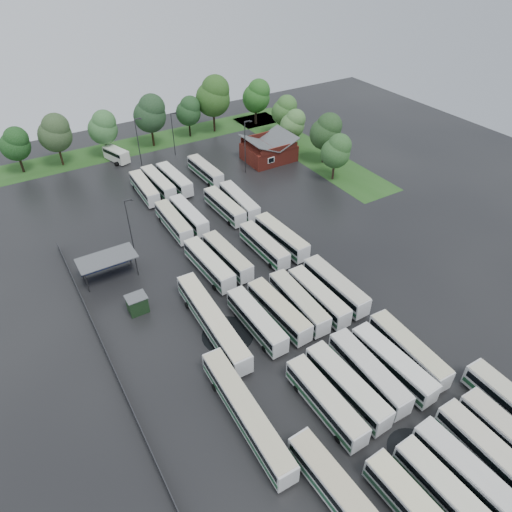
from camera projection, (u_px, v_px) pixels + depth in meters
ground at (291, 323)px, 59.73m from camera, size 160.00×160.00×0.00m
brick_building at (269, 152)px, 97.55m from camera, size 10.07×8.60×5.39m
wash_shed at (106, 259)px, 65.72m from camera, size 8.20×4.20×3.58m
utility_hut at (137, 304)px, 60.76m from camera, size 2.70×2.20×2.62m
grass_strip_north at (136, 146)px, 104.50m from camera, size 80.00×10.00×0.01m
grass_strip_east at (306, 149)px, 102.85m from camera, size 10.00×50.00×0.01m
west_fence at (104, 348)px, 55.59m from camera, size 0.10×50.00×1.20m
bus_r0c0 at (418, 512)px, 39.43m from camera, size 2.77×11.15×3.08m
bus_r0c1 at (449, 496)px, 40.55m from camera, size 2.72×11.12×3.07m
bus_r0c2 at (469, 475)px, 41.94m from camera, size 2.96×11.51×3.18m
bus_r0c3 at (491, 455)px, 43.48m from camera, size 2.45×11.47×3.19m
bus_r1c0 at (325, 401)px, 48.31m from camera, size 2.43×11.25×3.13m
bus_r1c1 at (347, 386)px, 49.78m from camera, size 2.81×11.61×3.21m
bus_r1c2 at (368, 372)px, 51.29m from camera, size 2.79×11.58×3.20m
bus_r1c3 at (392, 363)px, 52.29m from camera, size 2.75×11.45×3.17m
bus_r1c4 at (408, 350)px, 53.89m from camera, size 2.88×11.48×3.17m
bus_r2c0 at (256, 320)px, 57.80m from camera, size 2.49×11.16×3.10m
bus_r2c1 at (279, 310)px, 59.20m from camera, size 2.86×11.31×3.12m
bus_r2c2 at (299, 302)px, 60.45m from camera, size 2.74×11.34×3.14m
bus_r2c3 at (318, 296)px, 61.40m from camera, size 2.37×11.04×3.07m
bus_r2c4 at (335, 286)px, 63.00m from camera, size 2.58×11.53×3.20m
bus_r3c0 at (209, 264)px, 66.85m from camera, size 2.91×11.54×3.19m
bus_r3c1 at (227, 256)px, 68.47m from camera, size 2.86×11.15×3.08m
bus_r3c3 at (264, 245)px, 70.74m from camera, size 2.54×11.02×3.06m
bus_r3c4 at (281, 237)px, 72.39m from camera, size 3.02×11.63×3.21m
bus_r4c0 at (174, 222)px, 76.04m from camera, size 2.49×11.12×3.09m
bus_r4c1 at (189, 215)px, 77.70m from camera, size 2.53×10.98×3.05m
bus_r4c3 at (225, 206)px, 79.99m from camera, size 2.66×11.09×3.07m
bus_r4c4 at (239, 201)px, 81.27m from camera, size 2.85×11.49×3.17m
bus_r5c0 at (145, 188)px, 85.19m from camera, size 2.65×11.00×3.04m
bus_r5c1 at (158, 183)px, 86.73m from camera, size 2.77×11.32×3.13m
bus_r5c2 at (174, 179)px, 87.86m from camera, size 2.88×11.42×3.15m
bus_r5c4 at (205, 171)px, 90.82m from camera, size 2.70×11.11×3.07m
artic_bus_west_b at (212, 321)px, 57.64m from camera, size 3.03×17.38×3.21m
artic_bus_west_c at (246, 412)px, 47.25m from camera, size 2.77×16.53×3.06m
minibus at (116, 154)px, 97.23m from camera, size 4.19×6.73×2.76m
tree_north_0 at (15, 144)px, 90.34m from camera, size 5.82×5.81×9.62m
tree_north_1 at (55, 132)px, 92.42m from camera, size 6.69×6.69×11.08m
tree_north_2 at (103, 127)px, 96.23m from camera, size 6.15×6.15×10.19m
tree_north_3 at (150, 113)px, 99.88m from camera, size 7.12×7.12×11.79m
tree_north_4 at (189, 111)px, 105.15m from camera, size 5.77×5.77×9.56m
tree_north_5 at (214, 96)px, 106.05m from camera, size 8.08×8.08×13.38m
tree_north_6 at (256, 98)px, 111.65m from camera, size 5.90×5.90×9.76m
tree_east_0 at (337, 151)px, 87.88m from camera, size 5.72×5.72×9.47m
tree_east_1 at (327, 131)px, 93.47m from camera, size 6.48×6.48×10.74m
tree_east_2 at (293, 123)px, 100.00m from camera, size 5.42×5.38×8.92m
tree_east_3 at (285, 110)px, 105.17m from camera, size 5.87×5.87×9.72m
tree_east_4 at (257, 95)px, 110.74m from camera, size 6.69×6.69×11.07m
lamp_post_ne at (246, 144)px, 90.11m from camera, size 1.66×0.32×10.81m
lamp_post_nw at (129, 223)px, 69.17m from camera, size 1.42×0.28×9.19m
lamp_post_back_w at (138, 139)px, 92.58m from camera, size 1.58×0.31×10.24m
lamp_post_back_e at (173, 131)px, 97.28m from camera, size 1.44×0.28×9.36m
puddle_0 at (412, 451)px, 45.69m from camera, size 5.03×5.03×0.01m
puddle_1 at (497, 422)px, 48.22m from camera, size 4.49×4.49×0.01m
puddle_2 at (228, 335)px, 58.11m from camera, size 6.67×6.67×0.01m
puddle_3 at (313, 327)px, 59.18m from camera, size 3.15×3.15×0.01m
puddle_4 at (500, 389)px, 51.55m from camera, size 2.64×2.64×0.01m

